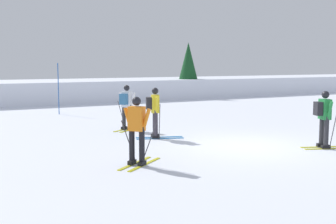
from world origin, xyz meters
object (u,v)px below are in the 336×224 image
(skier_green, at_px, (324,116))
(trail_marker_pole, at_px, (58,89))
(skier_orange, at_px, (137,129))
(skier_yellow, at_px, (155,110))
(conifer_far_left, at_px, (188,65))
(skier_white, at_px, (127,105))

(skier_green, distance_m, trail_marker_pole, 13.20)
(skier_orange, relative_size, skier_yellow, 1.00)
(skier_green, xyz_separation_m, trail_marker_pole, (-4.82, 12.29, 0.31))
(trail_marker_pole, bearing_deg, skier_yellow, -82.23)
(skier_yellow, height_order, conifer_far_left, conifer_far_left)
(skier_yellow, bearing_deg, conifer_far_left, 55.43)
(trail_marker_pole, bearing_deg, skier_white, -80.95)
(skier_green, xyz_separation_m, conifer_far_left, (6.06, 18.00, 1.44))
(skier_orange, height_order, skier_yellow, same)
(skier_yellow, distance_m, trail_marker_pole, 8.48)
(skier_green, height_order, trail_marker_pole, trail_marker_pole)
(skier_white, relative_size, conifer_far_left, 0.42)
(skier_white, bearing_deg, skier_yellow, -86.11)
(skier_yellow, relative_size, skier_green, 1.00)
(skier_orange, xyz_separation_m, skier_yellow, (2.10, 3.27, 0.04))
(skier_green, bearing_deg, skier_white, 122.49)
(skier_orange, height_order, conifer_far_left, conifer_far_left)
(skier_yellow, xyz_separation_m, skier_white, (-0.14, 2.10, -0.00))
(skier_orange, distance_m, conifer_far_left, 21.07)
(skier_green, bearing_deg, skier_orange, 173.86)
(skier_orange, xyz_separation_m, conifer_far_left, (11.83, 17.38, 1.48))
(skier_white, xyz_separation_m, trail_marker_pole, (-1.00, 6.30, 0.31))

